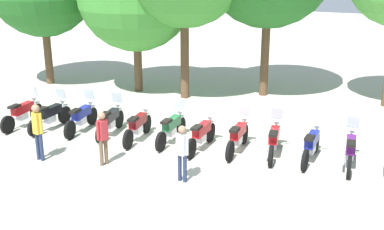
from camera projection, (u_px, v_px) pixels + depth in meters
The scene contains 15 objects.
ground_plane at pixel (186, 146), 15.67m from camera, with size 80.00×80.00×0.00m, color #BCB7A8.
motorcycle_0 at pixel (23, 112), 17.31m from camera, with size 0.62×2.19×1.37m.
motorcycle_1 at pixel (51, 115), 17.01m from camera, with size 0.62×2.19×1.37m.
motorcycle_2 at pixel (82, 117), 16.84m from camera, with size 0.62×2.19×1.37m.
motorcycle_3 at pixel (110, 120), 16.51m from camera, with size 0.62×2.18×1.37m.
motorcycle_4 at pixel (138, 126), 16.01m from camera, with size 0.62×2.19×0.99m.
motorcycle_5 at pixel (172, 128), 15.81m from camera, with size 0.62×2.19×1.37m.
motorcycle_6 at pixel (202, 134), 15.26m from camera, with size 0.62×2.19×1.37m.
motorcycle_7 at pixel (238, 136), 15.09m from camera, with size 0.62×2.19×1.37m.
motorcycle_8 at pixel (274, 140), 14.78m from camera, with size 0.62×2.18×1.37m.
motorcycle_9 at pixel (311, 145), 14.42m from camera, with size 0.62×2.19×0.99m.
motorcycle_10 at pixel (350, 150), 14.03m from camera, with size 0.62×2.19×1.37m.
person_0 at pixel (103, 135), 14.00m from camera, with size 0.28×0.40×1.62m.
person_1 at pixel (38, 128), 14.30m from camera, with size 0.41×0.27×1.74m.
person_2 at pixel (182, 150), 12.97m from camera, with size 0.41×0.25×1.60m.
Camera 1 is at (5.76, -13.37, 5.91)m, focal length 45.50 mm.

